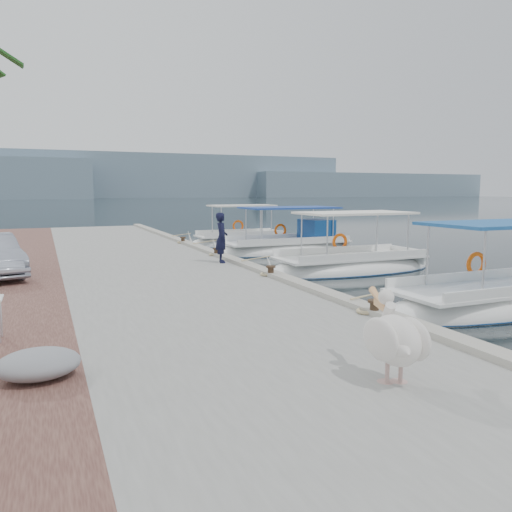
% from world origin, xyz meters
% --- Properties ---
extents(ground, '(400.00, 400.00, 0.00)m').
position_xyz_m(ground, '(0.00, 0.00, 0.00)').
color(ground, black).
rests_on(ground, ground).
extents(concrete_quay, '(6.00, 40.00, 0.50)m').
position_xyz_m(concrete_quay, '(-3.00, 5.00, 0.25)').
color(concrete_quay, gray).
rests_on(concrete_quay, ground).
extents(quay_curb, '(0.44, 40.00, 0.12)m').
position_xyz_m(quay_curb, '(-0.22, 5.00, 0.56)').
color(quay_curb, '#9B9789').
rests_on(quay_curb, concrete_quay).
extents(distant_hills, '(330.00, 60.00, 18.00)m').
position_xyz_m(distant_hills, '(29.61, 201.49, 7.61)').
color(distant_hills, slate).
rests_on(distant_hills, ground).
extents(fishing_caique_b, '(7.38, 2.43, 2.83)m').
position_xyz_m(fishing_caique_b, '(4.28, -2.57, 0.12)').
color(fishing_caique_b, white).
rests_on(fishing_caique_b, ground).
extents(fishing_caique_c, '(6.95, 2.52, 2.83)m').
position_xyz_m(fishing_caique_c, '(4.06, 3.99, 0.12)').
color(fishing_caique_c, white).
rests_on(fishing_caique_c, ground).
extents(fishing_caique_d, '(7.55, 2.63, 2.83)m').
position_xyz_m(fishing_caique_d, '(4.47, 9.97, 0.19)').
color(fishing_caique_d, white).
rests_on(fishing_caique_d, ground).
extents(fishing_caique_e, '(5.87, 2.08, 2.83)m').
position_xyz_m(fishing_caique_e, '(3.52, 14.04, 0.13)').
color(fishing_caique_e, white).
rests_on(fishing_caique_e, ground).
extents(mooring_bollards, '(0.28, 20.28, 0.33)m').
position_xyz_m(mooring_bollards, '(-0.35, 1.50, 0.69)').
color(mooring_bollards, black).
rests_on(mooring_bollards, concrete_quay).
extents(pelican, '(0.79, 1.51, 1.18)m').
position_xyz_m(pelican, '(-2.26, -6.51, 1.11)').
color(pelican, tan).
rests_on(pelican, concrete_quay).
extents(fisherman, '(0.55, 0.72, 1.76)m').
position_xyz_m(fisherman, '(-0.71, 4.83, 1.38)').
color(fisherman, black).
rests_on(fisherman, concrete_quay).
extents(tarp_bundle, '(1.10, 0.90, 0.40)m').
position_xyz_m(tarp_bundle, '(-6.58, -4.53, 0.70)').
color(tarp_bundle, gray).
rests_on(tarp_bundle, cobblestone_strip).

